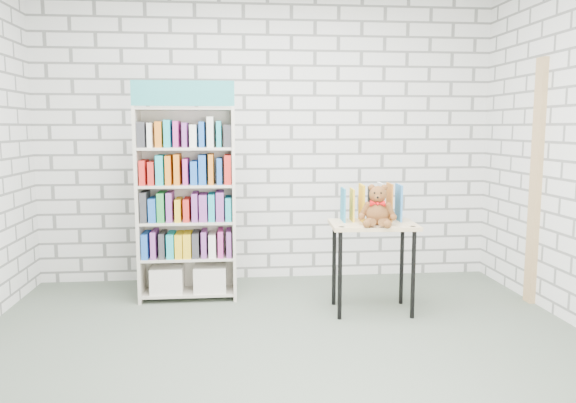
{
  "coord_description": "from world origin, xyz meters",
  "views": [
    {
      "loc": [
        -0.35,
        -3.59,
        1.52
      ],
      "look_at": [
        0.1,
        0.95,
        0.92
      ],
      "focal_mm": 35.0,
      "sensor_mm": 36.0,
      "label": 1
    }
  ],
  "objects": [
    {
      "name": "table_books",
      "position": [
        0.79,
        0.95,
        0.89
      ],
      "size": [
        0.49,
        0.24,
        0.29
      ],
      "color": "teal",
      "rests_on": "display_table"
    },
    {
      "name": "display_table",
      "position": [
        0.78,
        0.84,
        0.64
      ],
      "size": [
        0.72,
        0.52,
        0.75
      ],
      "color": "#DCBB84",
      "rests_on": "ground"
    },
    {
      "name": "room_shell",
      "position": [
        0.0,
        0.0,
        1.78
      ],
      "size": [
        4.52,
        4.02,
        2.81
      ],
      "color": "silver",
      "rests_on": "ground"
    },
    {
      "name": "ground",
      "position": [
        0.0,
        0.0,
        0.0
      ],
      "size": [
        4.5,
        4.5,
        0.0
      ],
      "primitive_type": "plane",
      "color": "#4F5A4C",
      "rests_on": "ground"
    },
    {
      "name": "teddy_bear",
      "position": [
        0.79,
        0.73,
        0.88
      ],
      "size": [
        0.3,
        0.29,
        0.33
      ],
      "color": "brown",
      "rests_on": "display_table"
    },
    {
      "name": "door_trim",
      "position": [
        2.23,
        0.95,
        1.05
      ],
      "size": [
        0.05,
        0.12,
        2.1
      ],
      "primitive_type": "cube",
      "color": "tan",
      "rests_on": "ground"
    },
    {
      "name": "bookshelf",
      "position": [
        -0.76,
        1.36,
        0.87
      ],
      "size": [
        0.85,
        0.33,
        1.91
      ],
      "color": "beige",
      "rests_on": "ground"
    }
  ]
}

